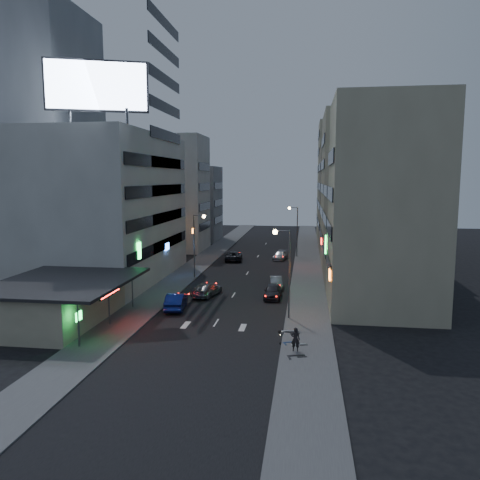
% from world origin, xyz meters
% --- Properties ---
extents(ground, '(180.00, 180.00, 0.00)m').
position_xyz_m(ground, '(0.00, 0.00, 0.00)').
color(ground, black).
rests_on(ground, ground).
extents(sidewalk_left, '(4.00, 120.00, 0.12)m').
position_xyz_m(sidewalk_left, '(-8.00, 30.00, 0.06)').
color(sidewalk_left, '#4C4C4F').
rests_on(sidewalk_left, ground).
extents(sidewalk_right, '(4.00, 120.00, 0.12)m').
position_xyz_m(sidewalk_right, '(8.00, 30.00, 0.06)').
color(sidewalk_right, '#4C4C4F').
rests_on(sidewalk_right, ground).
extents(food_court, '(11.00, 13.00, 3.88)m').
position_xyz_m(food_court, '(-13.90, 2.00, 1.98)').
color(food_court, '#B0A98A').
rests_on(food_court, ground).
extents(white_building, '(14.00, 24.00, 18.00)m').
position_xyz_m(white_building, '(-17.00, 20.00, 9.00)').
color(white_building, beige).
rests_on(white_building, ground).
extents(grey_tower, '(10.00, 14.00, 34.00)m').
position_xyz_m(grey_tower, '(-26.00, 23.00, 17.00)').
color(grey_tower, gray).
rests_on(grey_tower, ground).
extents(shophouse_near, '(10.00, 11.00, 20.00)m').
position_xyz_m(shophouse_near, '(15.00, 10.50, 10.00)').
color(shophouse_near, '#B0A98A').
rests_on(shophouse_near, ground).
extents(shophouse_mid, '(11.00, 12.00, 16.00)m').
position_xyz_m(shophouse_mid, '(15.50, 22.00, 8.00)').
color(shophouse_mid, gray).
rests_on(shophouse_mid, ground).
extents(shophouse_far, '(10.00, 14.00, 22.00)m').
position_xyz_m(shophouse_far, '(15.00, 35.00, 11.00)').
color(shophouse_far, '#B0A98A').
rests_on(shophouse_far, ground).
extents(far_left_a, '(11.00, 10.00, 20.00)m').
position_xyz_m(far_left_a, '(-15.50, 45.00, 10.00)').
color(far_left_a, beige).
rests_on(far_left_a, ground).
extents(far_left_b, '(12.00, 10.00, 15.00)m').
position_xyz_m(far_left_b, '(-16.00, 58.00, 7.50)').
color(far_left_b, gray).
rests_on(far_left_b, ground).
extents(far_right_a, '(11.00, 12.00, 18.00)m').
position_xyz_m(far_right_a, '(15.50, 50.00, 9.00)').
color(far_right_a, gray).
rests_on(far_right_a, ground).
extents(far_right_b, '(12.00, 12.00, 24.00)m').
position_xyz_m(far_right_b, '(16.00, 64.00, 12.00)').
color(far_right_b, '#B0A98A').
rests_on(far_right_b, ground).
extents(billboard, '(9.52, 3.75, 6.20)m').
position_xyz_m(billboard, '(-12.99, 9.97, 21.66)').
color(billboard, '#595B60').
rests_on(billboard, white_building).
extents(street_lamp_right_near, '(1.60, 0.44, 8.02)m').
position_xyz_m(street_lamp_right_near, '(5.90, 6.00, 5.36)').
color(street_lamp_right_near, '#595B60').
rests_on(street_lamp_right_near, sidewalk_right).
extents(street_lamp_left, '(1.60, 0.44, 8.02)m').
position_xyz_m(street_lamp_left, '(-5.90, 22.00, 5.36)').
color(street_lamp_left, '#595B60').
rests_on(street_lamp_left, sidewalk_left).
extents(street_lamp_right_far, '(1.60, 0.44, 8.02)m').
position_xyz_m(street_lamp_right_far, '(5.90, 40.00, 5.36)').
color(street_lamp_right_far, '#595B60').
rests_on(street_lamp_right_far, sidewalk_right).
extents(parked_car_right_near, '(1.76, 4.36, 1.49)m').
position_xyz_m(parked_car_right_near, '(4.32, 13.33, 0.74)').
color(parked_car_right_near, '#2B2A30').
rests_on(parked_car_right_near, ground).
extents(parked_car_right_mid, '(1.82, 4.03, 1.28)m').
position_xyz_m(parked_car_right_mid, '(4.38, 18.06, 0.64)').
color(parked_car_right_mid, gray).
rests_on(parked_car_right_mid, ground).
extents(parked_car_left, '(3.00, 5.60, 1.49)m').
position_xyz_m(parked_car_left, '(-3.34, 35.49, 0.75)').
color(parked_car_left, '#28282D').
rests_on(parked_car_left, ground).
extents(parked_car_right_far, '(2.37, 4.62, 1.28)m').
position_xyz_m(parked_car_right_far, '(3.76, 37.37, 0.64)').
color(parked_car_right_far, '#AAADB2').
rests_on(parked_car_right_far, ground).
extents(road_car_blue, '(2.29, 5.02, 1.59)m').
position_xyz_m(road_car_blue, '(-4.68, 7.75, 0.80)').
color(road_car_blue, navy).
rests_on(road_car_blue, ground).
extents(road_car_silver, '(2.99, 5.27, 1.44)m').
position_xyz_m(road_car_silver, '(-2.83, 13.25, 0.72)').
color(road_car_silver, gray).
rests_on(road_car_silver, ground).
extents(person, '(0.67, 0.46, 1.78)m').
position_xyz_m(person, '(7.09, -2.18, 1.01)').
color(person, black).
rests_on(person, sidewalk_right).
extents(scooter_black_a, '(1.16, 2.05, 1.19)m').
position_xyz_m(scooter_black_a, '(7.78, -2.77, 0.71)').
color(scooter_black_a, black).
rests_on(scooter_black_a, sidewalk_right).
extents(scooter_silver_a, '(1.14, 1.84, 1.07)m').
position_xyz_m(scooter_silver_a, '(7.84, -0.41, 0.65)').
color(scooter_silver_a, '#A0A4A8').
rests_on(scooter_silver_a, sidewalk_right).
extents(scooter_blue, '(1.22, 1.88, 1.09)m').
position_xyz_m(scooter_blue, '(7.19, -0.02, 0.66)').
color(scooter_blue, navy).
rests_on(scooter_blue, sidewalk_right).
extents(scooter_black_b, '(1.19, 2.16, 1.26)m').
position_xyz_m(scooter_black_b, '(7.41, 1.84, 0.75)').
color(scooter_black_b, black).
rests_on(scooter_black_b, sidewalk_right).
extents(scooter_silver_b, '(1.21, 2.09, 1.21)m').
position_xyz_m(scooter_silver_b, '(7.10, 2.63, 0.72)').
color(scooter_silver_b, '#BABBC2').
rests_on(scooter_silver_b, sidewalk_right).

